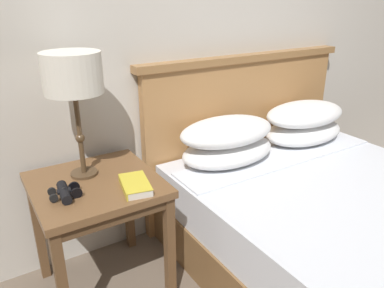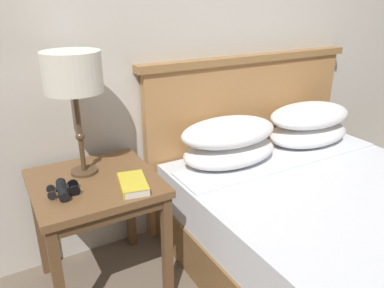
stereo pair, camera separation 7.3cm
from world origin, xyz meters
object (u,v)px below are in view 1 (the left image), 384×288
at_px(binoculars_pair, 65,192).
at_px(nightstand, 97,197).
at_px(bed, 343,226).
at_px(book_on_nightstand, 135,185).
at_px(table_lamp, 73,76).

bearing_deg(binoculars_pair, nightstand, 24.27).
bearing_deg(bed, nightstand, 153.12).
height_order(nightstand, book_on_nightstand, book_on_nightstand).
bearing_deg(bed, binoculars_pair, 158.69).
relative_size(nightstand, table_lamp, 1.06).
bearing_deg(table_lamp, nightstand, -78.50).
distance_m(book_on_nightstand, binoculars_pair, 0.30).
xyz_separation_m(bed, table_lamp, (-1.15, 0.67, 0.81)).
bearing_deg(nightstand, binoculars_pair, -155.73).
bearing_deg(bed, table_lamp, 149.68).
relative_size(bed, table_lamp, 3.35).
bearing_deg(table_lamp, binoculars_pair, -128.67).
xyz_separation_m(nightstand, table_lamp, (-0.02, 0.10, 0.57)).
xyz_separation_m(table_lamp, binoculars_pair, (-0.14, -0.17, -0.46)).
relative_size(bed, book_on_nightstand, 8.75).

